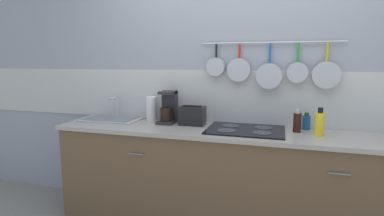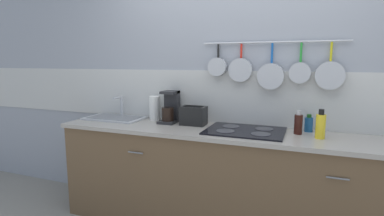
{
  "view_description": "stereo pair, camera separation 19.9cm",
  "coord_description": "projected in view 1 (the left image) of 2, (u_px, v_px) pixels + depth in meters",
  "views": [
    {
      "loc": [
        0.36,
        -2.42,
        1.47
      ],
      "look_at": [
        -0.36,
        0.0,
        1.07
      ],
      "focal_mm": 28.0,
      "sensor_mm": 36.0,
      "label": 1
    },
    {
      "loc": [
        0.55,
        -2.36,
        1.47
      ],
      "look_at": [
        -0.36,
        0.0,
        1.07
      ],
      "focal_mm": 28.0,
      "sensor_mm": 36.0,
      "label": 2
    }
  ],
  "objects": [
    {
      "name": "paper_towel_roll",
      "position": [
        152.0,
        109.0,
        2.88
      ],
      "size": [
        0.1,
        0.1,
        0.23
      ],
      "color": "white",
      "rests_on": "countertop"
    },
    {
      "name": "toaster",
      "position": [
        192.0,
        116.0,
        2.69
      ],
      "size": [
        0.24,
        0.15,
        0.17
      ],
      "color": "black",
      "rests_on": "countertop"
    },
    {
      "name": "cooktop",
      "position": [
        245.0,
        130.0,
        2.48
      ],
      "size": [
        0.63,
        0.47,
        0.01
      ],
      "color": "black",
      "rests_on": "countertop"
    },
    {
      "name": "bottle_cooking_wine",
      "position": [
        306.0,
        122.0,
        2.51
      ],
      "size": [
        0.07,
        0.07,
        0.14
      ],
      "color": "navy",
      "rests_on": "countertop"
    },
    {
      "name": "cabinet_base",
      "position": [
        233.0,
        183.0,
        2.56
      ],
      "size": [
        3.07,
        0.54,
        0.86
      ],
      "color": "brown",
      "rests_on": "ground_plane"
    },
    {
      "name": "wall_back",
      "position": [
        241.0,
        82.0,
        2.73
      ],
      "size": [
        7.2,
        0.14,
        2.6
      ],
      "color": "#999EA8",
      "rests_on": "ground_plane"
    },
    {
      "name": "bottle_olive_oil",
      "position": [
        297.0,
        122.0,
        2.42
      ],
      "size": [
        0.06,
        0.06,
        0.19
      ],
      "color": "#33140F",
      "rests_on": "countertop"
    },
    {
      "name": "coffee_maker",
      "position": [
        168.0,
        109.0,
        2.79
      ],
      "size": [
        0.15,
        0.22,
        0.3
      ],
      "color": "#262628",
      "rests_on": "countertop"
    },
    {
      "name": "countertop",
      "position": [
        234.0,
        133.0,
        2.49
      ],
      "size": [
        3.11,
        0.56,
        0.03
      ],
      "color": "#A59E93",
      "rests_on": "cabinet_base"
    },
    {
      "name": "sink_basin",
      "position": [
        111.0,
        118.0,
        2.92
      ],
      "size": [
        0.58,
        0.33,
        0.22
      ],
      "color": "#B7BABF",
      "rests_on": "countertop"
    },
    {
      "name": "bottle_vinegar",
      "position": [
        320.0,
        124.0,
        2.29
      ],
      "size": [
        0.07,
        0.07,
        0.22
      ],
      "color": "yellow",
      "rests_on": "countertop"
    }
  ]
}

